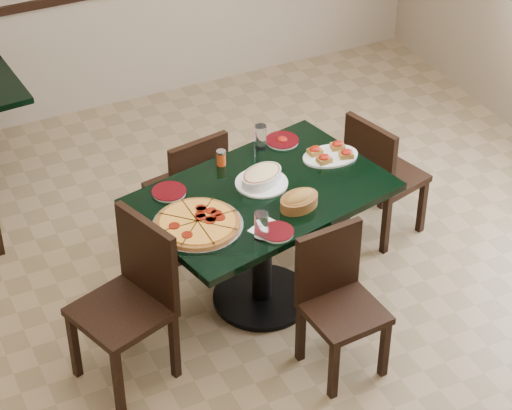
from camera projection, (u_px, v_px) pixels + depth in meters
name	position (u px, v px, depth m)	size (l,w,h in m)	color
floor	(276.00, 330.00, 5.48)	(5.50, 5.50, 0.00)	#886F4E
main_table	(262.00, 219.00, 5.36)	(1.46, 1.10, 0.75)	black
chair_far	(191.00, 187.00, 5.82)	(0.44, 0.44, 0.81)	black
chair_near	(337.00, 295.00, 5.06)	(0.40, 0.40, 0.80)	black
chair_right	(379.00, 172.00, 5.92)	(0.47, 0.47, 0.83)	black
chair_left	(133.00, 293.00, 4.96)	(0.54, 0.54, 0.91)	black
pepperoni_pizza	(198.00, 224.00, 5.00)	(0.46, 0.46, 0.04)	silver
lasagna_casserole	(262.00, 177.00, 5.29)	(0.30, 0.28, 0.09)	silver
bread_basket	(299.00, 200.00, 5.12)	(0.25, 0.20, 0.09)	brown
bruschetta_platter	(330.00, 154.00, 5.51)	(0.34, 0.25, 0.05)	silver
side_plate_near	(277.00, 232.00, 4.96)	(0.17, 0.17, 0.02)	silver
side_plate_far_r	(282.00, 140.00, 5.65)	(0.19, 0.19, 0.03)	silver
side_plate_far_l	(169.00, 192.00, 5.24)	(0.18, 0.18, 0.02)	silver
napkin_setting	(269.00, 229.00, 4.99)	(0.21, 0.21, 0.01)	white
water_glass_a	(261.00, 137.00, 5.56)	(0.07, 0.07, 0.14)	white
water_glass_b	(261.00, 226.00, 4.89)	(0.07, 0.07, 0.15)	white
pepper_shaker	(221.00, 158.00, 5.44)	(0.05, 0.05, 0.09)	#D35416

